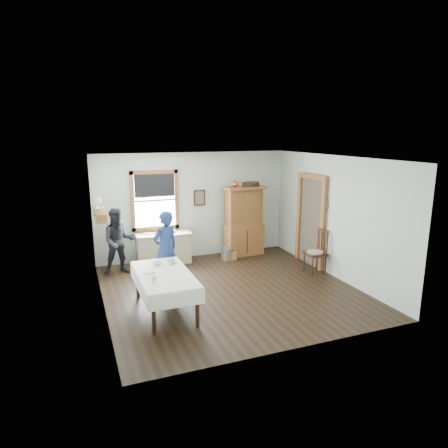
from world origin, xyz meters
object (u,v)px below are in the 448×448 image
object	(u,v)px
work_counter	(164,248)
figure_dark	(119,244)
spindle_chair	(315,252)
woman_blue	(166,252)
wicker_basket	(229,256)
china_hutch	(244,221)
dining_table	(165,292)
pail	(227,254)

from	to	relation	value
work_counter	figure_dark	world-z (taller)	figure_dark
spindle_chair	woman_blue	bearing A→B (deg)	173.22
work_counter	spindle_chair	xyz separation A→B (m)	(3.09, -1.94, 0.13)
wicker_basket	figure_dark	world-z (taller)	figure_dark
wicker_basket	woman_blue	size ratio (longest dim) A/B	0.23
china_hutch	woman_blue	distance (m)	2.83
spindle_chair	figure_dark	bearing A→B (deg)	160.20
china_hutch	work_counter	bearing A→B (deg)	174.31
china_hutch	figure_dark	world-z (taller)	china_hutch
china_hutch	woman_blue	bearing A→B (deg)	-153.86
dining_table	wicker_basket	size ratio (longest dim) A/B	5.34
dining_table	china_hutch	bearing A→B (deg)	44.24
figure_dark	woman_blue	bearing A→B (deg)	-53.44
china_hutch	wicker_basket	size ratio (longest dim) A/B	5.35
pail	wicker_basket	world-z (taller)	pail
dining_table	woman_blue	bearing A→B (deg)	75.81
work_counter	pail	bearing A→B (deg)	-8.05
work_counter	woman_blue	bearing A→B (deg)	-98.67
china_hutch	spindle_chair	world-z (taller)	china_hutch
woman_blue	wicker_basket	bearing A→B (deg)	-170.37
work_counter	figure_dark	size ratio (longest dim) A/B	0.95
dining_table	pail	distance (m)	3.25
work_counter	wicker_basket	world-z (taller)	work_counter
china_hutch	figure_dark	distance (m)	3.27
china_hutch	pail	world-z (taller)	china_hutch
work_counter	china_hutch	distance (m)	2.20
figure_dark	work_counter	bearing A→B (deg)	18.46
pail	figure_dark	world-z (taller)	figure_dark
china_hutch	pail	bearing A→B (deg)	-160.65
dining_table	figure_dark	size ratio (longest dim) A/B	1.28
wicker_basket	figure_dark	xyz separation A→B (m)	(-2.73, -0.06, 0.61)
china_hutch	dining_table	bearing A→B (deg)	-140.45
pail	wicker_basket	size ratio (longest dim) A/B	0.92
work_counter	wicker_basket	size ratio (longest dim) A/B	3.94
dining_table	pail	size ratio (longest dim) A/B	5.82
china_hutch	wicker_basket	bearing A→B (deg)	-157.97
dining_table	spindle_chair	size ratio (longest dim) A/B	1.77
work_counter	china_hutch	size ratio (longest dim) A/B	0.74
china_hutch	dining_table	distance (m)	3.86
dining_table	woman_blue	xyz separation A→B (m)	(0.31, 1.22, 0.39)
china_hutch	spindle_chair	xyz separation A→B (m)	(0.95, -1.91, -0.40)
china_hutch	wicker_basket	world-z (taller)	china_hutch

